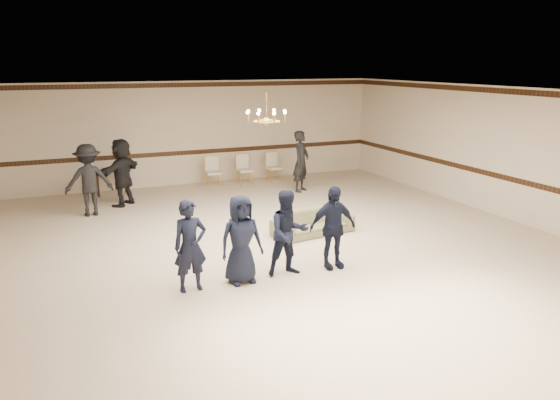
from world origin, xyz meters
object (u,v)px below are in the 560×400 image
(banquet_chair_mid, at_px, (244,170))
(banquet_chair_right, at_px, (274,167))
(chandelier, at_px, (266,106))
(adult_mid, at_px, (122,172))
(settee, at_px, (313,222))
(adult_right, at_px, (301,161))
(boy_d, at_px, (333,227))
(banquet_chair_left, at_px, (214,172))
(boy_a, at_px, (190,246))
(boy_b, at_px, (241,239))
(adult_left, at_px, (89,180))
(boy_c, at_px, (288,233))
(console_table, at_px, (112,182))

(banquet_chair_mid, bearing_deg, banquet_chair_right, -3.88)
(chandelier, relative_size, adult_mid, 0.52)
(settee, bearing_deg, adult_right, 59.72)
(adult_right, bearing_deg, settee, -152.05)
(boy_d, xyz_separation_m, adult_right, (2.14, 5.89, 0.12))
(adult_mid, xyz_separation_m, banquet_chair_left, (2.86, 1.12, -0.43))
(boy_a, relative_size, boy_b, 1.00)
(chandelier, height_order, settee, chandelier)
(chandelier, height_order, boy_d, chandelier)
(adult_left, distance_m, banquet_chair_right, 6.05)
(adult_left, height_order, banquet_chair_mid, adult_left)
(boy_b, relative_size, boy_c, 1.00)
(banquet_chair_mid, bearing_deg, boy_d, -100.73)
(boy_c, height_order, console_table, boy_c)
(boy_d, bearing_deg, banquet_chair_left, 93.04)
(boy_b, relative_size, banquet_chair_left, 1.67)
(adult_left, height_order, banquet_chair_right, adult_left)
(chandelier, height_order, adult_left, chandelier)
(chandelier, height_order, banquet_chair_left, chandelier)
(boy_b, height_order, settee, boy_b)
(boy_c, relative_size, boy_d, 1.00)
(adult_left, xyz_separation_m, adult_right, (6.00, 0.30, 0.00))
(boy_a, relative_size, console_table, 1.76)
(boy_a, distance_m, banquet_chair_right, 8.72)
(adult_left, bearing_deg, banquet_chair_mid, -160.53)
(boy_a, height_order, boy_b, same)
(banquet_chair_left, height_order, banquet_chair_mid, same)
(adult_mid, bearing_deg, boy_b, 55.69)
(adult_mid, bearing_deg, console_table, -128.55)
(boy_a, bearing_deg, banquet_chair_left, 67.31)
(adult_left, xyz_separation_m, banquet_chair_right, (5.76, 1.82, -0.43))
(boy_a, height_order, console_table, boy_a)
(chandelier, xyz_separation_m, boy_a, (-2.27, -2.22, -2.09))
(boy_d, bearing_deg, boy_a, -177.80)
(boy_c, height_order, adult_mid, adult_mid)
(boy_d, xyz_separation_m, adult_left, (-3.86, 5.59, 0.12))
(boy_a, relative_size, boy_d, 1.00)
(adult_left, bearing_deg, console_table, -111.98)
(settee, height_order, adult_mid, adult_mid)
(banquet_chair_left, bearing_deg, adult_mid, -154.49)
(adult_left, bearing_deg, adult_right, -178.60)
(boy_d, distance_m, console_table, 8.23)
(adult_left, xyz_separation_m, adult_mid, (0.90, 0.70, 0.00))
(adult_mid, bearing_deg, adult_left, -6.92)
(boy_d, height_order, adult_right, adult_right)
(boy_d, xyz_separation_m, console_table, (-3.11, 7.61, -0.41))
(chandelier, relative_size, adult_left, 0.52)
(adult_left, relative_size, adult_right, 1.00)
(chandelier, distance_m, banquet_chair_mid, 5.87)
(adult_left, bearing_deg, boy_c, 116.47)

